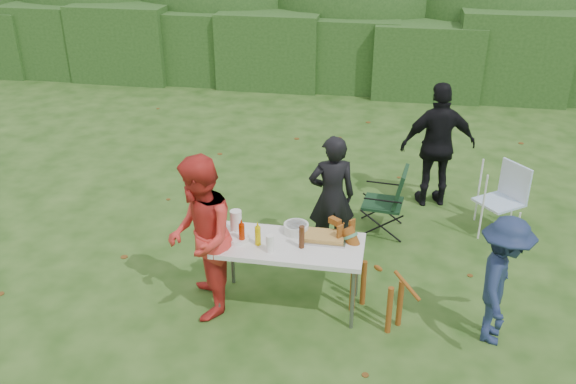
% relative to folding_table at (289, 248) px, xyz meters
% --- Properties ---
extents(ground, '(80.00, 80.00, 0.00)m').
position_rel_folding_table_xyz_m(ground, '(-0.16, 0.07, -0.69)').
color(ground, '#1E4211').
extents(hedge_row, '(22.00, 1.40, 1.70)m').
position_rel_folding_table_xyz_m(hedge_row, '(-0.16, 8.07, 0.16)').
color(hedge_row, '#23471C').
rests_on(hedge_row, ground).
extents(shrub_backdrop, '(20.00, 2.60, 3.20)m').
position_rel_folding_table_xyz_m(shrub_backdrop, '(-0.16, 9.67, 0.91)').
color(shrub_backdrop, '#3D6628').
rests_on(shrub_backdrop, ground).
extents(folding_table, '(1.50, 0.70, 0.74)m').
position_rel_folding_table_xyz_m(folding_table, '(0.00, 0.00, 0.00)').
color(folding_table, silver).
rests_on(folding_table, ground).
extents(person_cook, '(0.63, 0.50, 1.50)m').
position_rel_folding_table_xyz_m(person_cook, '(0.30, 1.10, 0.07)').
color(person_cook, black).
rests_on(person_cook, ground).
extents(person_red_jacket, '(0.87, 0.99, 1.71)m').
position_rel_folding_table_xyz_m(person_red_jacket, '(-0.85, -0.24, 0.17)').
color(person_red_jacket, red).
rests_on(person_red_jacket, ground).
extents(person_black_puffy, '(1.08, 0.65, 1.73)m').
position_rel_folding_table_xyz_m(person_black_puffy, '(1.56, 2.67, 0.18)').
color(person_black_puffy, black).
rests_on(person_black_puffy, ground).
extents(child, '(0.64, 0.92, 1.31)m').
position_rel_folding_table_xyz_m(child, '(2.05, -0.18, -0.03)').
color(child, '#1B284A').
rests_on(child, ground).
extents(dog, '(0.99, 0.88, 0.91)m').
position_rel_folding_table_xyz_m(dog, '(0.90, -0.07, -0.23)').
color(dog, brown).
rests_on(dog, ground).
extents(camping_chair, '(0.61, 0.61, 0.89)m').
position_rel_folding_table_xyz_m(camping_chair, '(0.89, 1.75, -0.24)').
color(camping_chair, '#14331C').
rests_on(camping_chair, ground).
extents(lawn_chair, '(0.75, 0.75, 0.90)m').
position_rel_folding_table_xyz_m(lawn_chair, '(2.33, 2.01, -0.24)').
color(lawn_chair, '#68A4DE').
rests_on(lawn_chair, ground).
extents(food_tray, '(0.45, 0.30, 0.02)m').
position_rel_folding_table_xyz_m(food_tray, '(0.34, 0.15, 0.06)').
color(food_tray, '#B7B7BA').
rests_on(food_tray, folding_table).
extents(focaccia_bread, '(0.40, 0.26, 0.04)m').
position_rel_folding_table_xyz_m(focaccia_bread, '(0.34, 0.15, 0.09)').
color(focaccia_bread, '#BB8D43').
rests_on(focaccia_bread, food_tray).
extents(mustard_bottle, '(0.06, 0.06, 0.20)m').
position_rel_folding_table_xyz_m(mustard_bottle, '(-0.30, -0.07, 0.15)').
color(mustard_bottle, '#CAAD01').
rests_on(mustard_bottle, folding_table).
extents(ketchup_bottle, '(0.06, 0.06, 0.22)m').
position_rel_folding_table_xyz_m(ketchup_bottle, '(-0.47, -0.08, 0.16)').
color(ketchup_bottle, '#9F2100').
rests_on(ketchup_bottle, folding_table).
extents(beer_bottle, '(0.06, 0.06, 0.24)m').
position_rel_folding_table_xyz_m(beer_bottle, '(0.13, -0.05, 0.17)').
color(beer_bottle, '#47230F').
rests_on(beer_bottle, folding_table).
extents(paper_towel_roll, '(0.12, 0.12, 0.26)m').
position_rel_folding_table_xyz_m(paper_towel_roll, '(-0.58, 0.11, 0.18)').
color(paper_towel_roll, white).
rests_on(paper_towel_roll, folding_table).
extents(cup_stack, '(0.08, 0.08, 0.18)m').
position_rel_folding_table_xyz_m(cup_stack, '(-0.16, -0.18, 0.14)').
color(cup_stack, white).
rests_on(cup_stack, folding_table).
extents(pasta_bowl, '(0.26, 0.26, 0.10)m').
position_rel_folding_table_xyz_m(pasta_bowl, '(0.03, 0.23, 0.10)').
color(pasta_bowl, silver).
rests_on(pasta_bowl, folding_table).
extents(plate_stack, '(0.24, 0.24, 0.05)m').
position_rel_folding_table_xyz_m(plate_stack, '(-0.52, -0.04, 0.08)').
color(plate_stack, white).
rests_on(plate_stack, folding_table).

